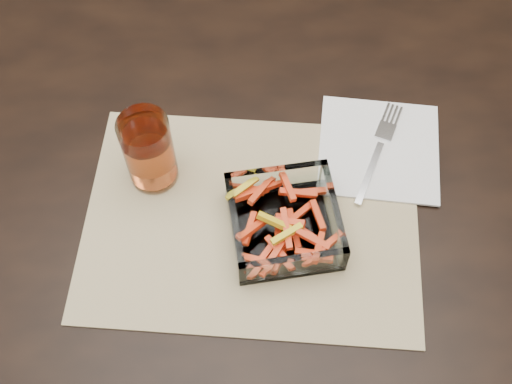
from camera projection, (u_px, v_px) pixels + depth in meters
The scene contains 6 objects.
dining_table at pixel (276, 200), 0.99m from camera, with size 1.60×0.90×0.75m.
placemat at pixel (252, 219), 0.87m from camera, with size 0.45×0.33×0.00m, color tan.
glass_bowl at pixel (284, 223), 0.84m from camera, with size 0.15×0.15×0.05m.
tumbler at pixel (149, 153), 0.86m from camera, with size 0.07×0.07×0.12m.
napkin at pixel (379, 149), 0.92m from camera, with size 0.17×0.17×0.00m, color white.
fork at pixel (379, 149), 0.92m from camera, with size 0.10×0.17×0.00m.
Camera 1 is at (-0.07, -0.48, 1.53)m, focal length 45.00 mm.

